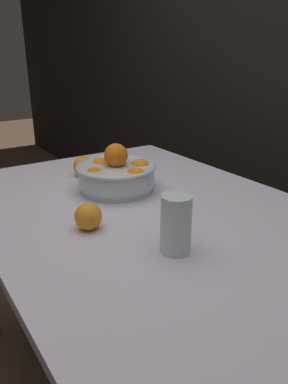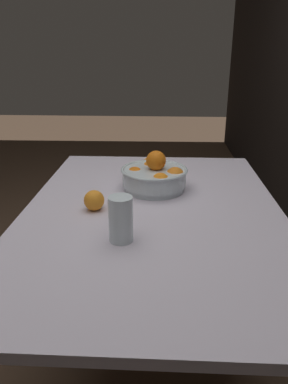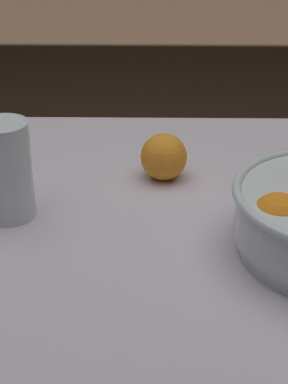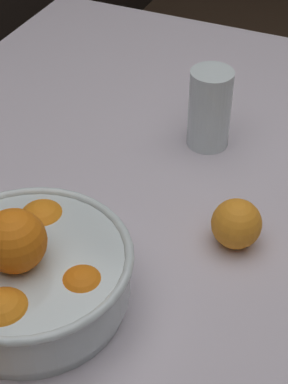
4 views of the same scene
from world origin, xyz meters
name	(u,v)px [view 3 (image 3 of 4)]	position (x,y,z in m)	size (l,w,h in m)	color
dining_table	(170,295)	(0.00, 0.00, 0.65)	(1.35, 0.92, 0.73)	silver
juice_glass	(7,176)	(0.22, -0.09, 0.79)	(0.07, 0.07, 0.14)	#F4A314
orange_loose_near_bowl	(164,157)	(0.01, -0.21, 0.76)	(0.07, 0.07, 0.07)	orange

